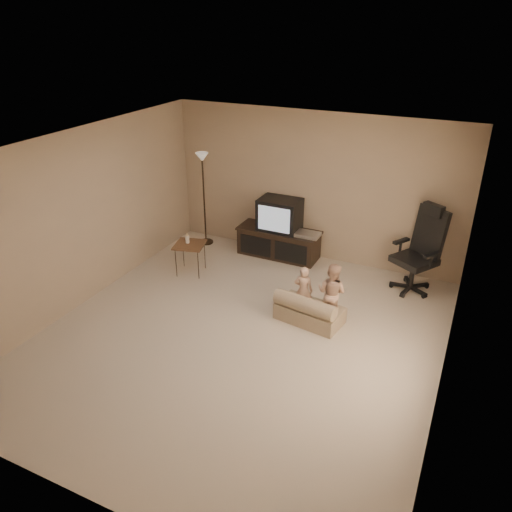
{
  "coord_description": "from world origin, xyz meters",
  "views": [
    {
      "loc": [
        2.51,
        -4.84,
        3.88
      ],
      "look_at": [
        -0.05,
        0.6,
        0.92
      ],
      "focal_mm": 35.0,
      "sensor_mm": 36.0,
      "label": 1
    }
  ],
  "objects": [
    {
      "name": "floor",
      "position": [
        0.0,
        0.0,
        0.0
      ],
      "size": [
        5.5,
        5.5,
        0.0
      ],
      "primitive_type": "plane",
      "color": "#C4B09C",
      "rests_on": "ground"
    },
    {
      "name": "floor_lamp",
      "position": [
        -1.94,
        2.42,
        1.24
      ],
      "size": [
        0.26,
        0.26,
        1.69
      ],
      "color": "black",
      "rests_on": "floor"
    },
    {
      "name": "tv_stand",
      "position": [
        -0.5,
        2.49,
        0.43
      ],
      "size": [
        1.46,
        0.55,
        1.04
      ],
      "rotation": [
        0.0,
        0.0,
        -0.01
      ],
      "color": "black",
      "rests_on": "floor"
    },
    {
      "name": "room_shell",
      "position": [
        0.0,
        0.0,
        1.52
      ],
      "size": [
        5.5,
        5.5,
        5.5
      ],
      "color": "white",
      "rests_on": "floor"
    },
    {
      "name": "office_chair",
      "position": [
        1.86,
        2.3,
        0.49
      ],
      "size": [
        0.86,
        0.87,
        1.36
      ],
      "rotation": [
        0.0,
        0.0,
        -0.56
      ],
      "color": "black",
      "rests_on": "floor"
    },
    {
      "name": "toddler_right",
      "position": [
        0.94,
        0.91,
        0.43
      ],
      "size": [
        0.46,
        0.3,
        0.87
      ],
      "primitive_type": "imported",
      "rotation": [
        0.0,
        0.0,
        2.96
      ],
      "color": "tan",
      "rests_on": "floor"
    },
    {
      "name": "toddler_left",
      "position": [
        0.53,
        0.92,
        0.37
      ],
      "size": [
        0.3,
        0.24,
        0.74
      ],
      "primitive_type": "imported",
      "rotation": [
        0.0,
        0.0,
        3.33
      ],
      "color": "tan",
      "rests_on": "floor"
    },
    {
      "name": "child_sofa",
      "position": [
        0.68,
        0.73,
        0.18
      ],
      "size": [
        0.97,
        0.65,
        0.44
      ],
      "rotation": [
        0.0,
        0.0,
        -0.16
      ],
      "color": "tan",
      "rests_on": "floor"
    },
    {
      "name": "side_table",
      "position": [
        -1.56,
        1.29,
        0.5
      ],
      "size": [
        0.57,
        0.57,
        0.7
      ],
      "rotation": [
        0.0,
        0.0,
        0.25
      ],
      "color": "brown",
      "rests_on": "floor"
    }
  ]
}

